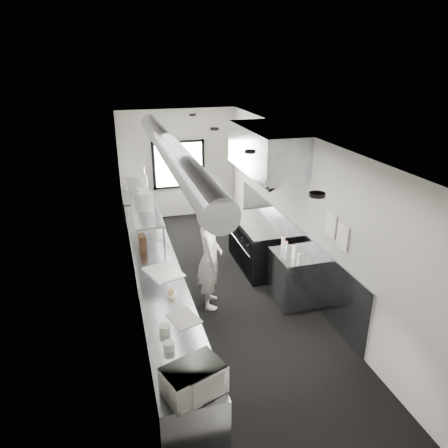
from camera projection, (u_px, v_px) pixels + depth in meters
floor at (219, 289)px, 7.70m from camera, size 3.00×8.00×0.01m
ceiling at (218, 137)px, 6.64m from camera, size 3.00×8.00×0.01m
wall_back at (179, 164)px, 10.74m from camera, size 3.00×0.02×2.80m
wall_front at (337, 382)px, 3.60m from camera, size 3.00×0.02×2.80m
wall_left at (130, 228)px, 6.79m from camera, size 0.02×8.00×2.80m
wall_right at (298, 211)px, 7.54m from camera, size 0.02×8.00×2.80m
wall_cladding at (288, 247)px, 8.12m from camera, size 0.03×5.50×1.10m
hvac_duct at (171, 150)px, 6.92m from camera, size 0.40×6.40×0.40m
service_window at (179, 165)px, 10.70m from camera, size 1.36×0.05×1.25m
exhaust_hood at (266, 150)px, 7.69m from camera, size 0.81×2.20×0.88m
prep_counter at (159, 291)px, 6.79m from camera, size 0.70×6.00×0.90m
pass_shelf at (142, 200)px, 7.71m from camera, size 0.45×3.00×0.68m
range at (259, 245)px, 8.40m from camera, size 0.88×1.60×0.94m
bottle_station at (293, 278)px, 7.19m from camera, size 0.65×0.80×0.90m
far_work_table at (139, 214)px, 10.09m from camera, size 0.70×1.20×0.90m
notice_sheet_a at (331, 225)px, 6.39m from camera, size 0.02×0.28×0.38m
notice_sheet_b at (342, 237)px, 6.09m from camera, size 0.02×0.28×0.38m
line_cook at (210, 258)px, 6.93m from camera, size 0.53×0.71×1.77m
microwave at (193, 380)px, 4.08m from camera, size 0.65×0.57×0.32m
deli_tub_a at (169, 346)px, 4.74m from camera, size 0.13×0.13×0.09m
deli_tub_b at (165, 329)px, 5.03m from camera, size 0.18×0.18×0.10m
newspaper at (184, 318)px, 5.31m from camera, size 0.44×0.49×0.01m
small_plate at (171, 295)px, 5.81m from camera, size 0.18×0.18×0.01m
pastry at (171, 292)px, 5.79m from camera, size 0.10×0.10×0.10m
cutting_board at (163, 272)px, 6.43m from camera, size 0.63×0.72×0.02m
knife_block at (142, 242)px, 7.18m from camera, size 0.13×0.24×0.26m
plate_stack_a at (146, 201)px, 7.04m from camera, size 0.31×0.31×0.31m
plate_stack_b at (144, 197)px, 7.26m from camera, size 0.25×0.25×0.30m
plate_stack_c at (140, 186)px, 7.78m from camera, size 0.31×0.31×0.37m
plate_stack_d at (138, 176)px, 8.32m from camera, size 0.34×0.34×0.40m
squeeze_bottle_a at (299, 259)px, 6.67m from camera, size 0.08×0.08×0.18m
squeeze_bottle_b at (294, 253)px, 6.86m from camera, size 0.06×0.06×0.18m
squeeze_bottle_c at (294, 251)px, 6.95m from camera, size 0.07×0.07×0.18m
squeeze_bottle_d at (286, 246)px, 7.13m from camera, size 0.05×0.05×0.16m
squeeze_bottle_e at (283, 242)px, 7.24m from camera, size 0.08×0.08×0.20m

